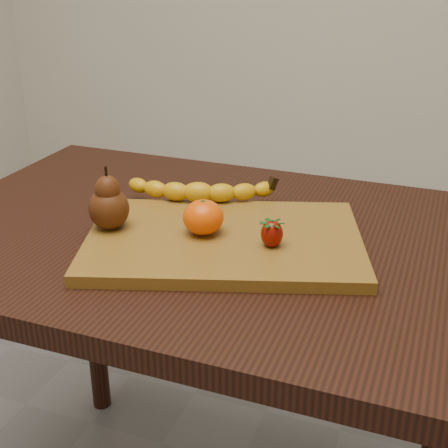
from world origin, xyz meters
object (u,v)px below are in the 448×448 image
(table, at_px, (202,279))
(cutting_board, at_px, (224,241))
(mandarin, at_px, (203,217))
(pear, at_px, (108,198))

(table, bearing_deg, cutting_board, -37.31)
(cutting_board, xyz_separation_m, mandarin, (-0.03, -0.01, 0.04))
(pear, xyz_separation_m, mandarin, (0.16, 0.03, -0.02))
(cutting_board, xyz_separation_m, pear, (-0.19, -0.04, 0.06))
(table, distance_m, cutting_board, 0.13)
(table, relative_size, pear, 9.42)
(pear, relative_size, mandarin, 1.57)
(pear, bearing_deg, cutting_board, 11.56)
(table, xyz_separation_m, mandarin, (0.02, -0.05, 0.15))
(cutting_board, distance_m, mandarin, 0.05)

